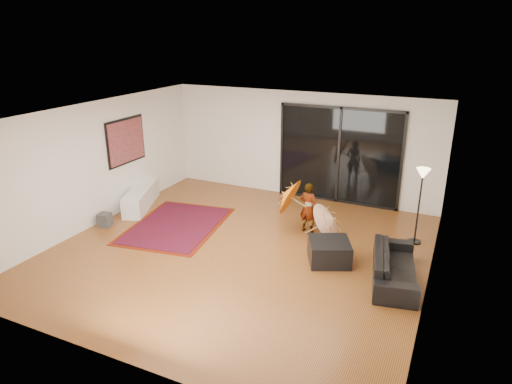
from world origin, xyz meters
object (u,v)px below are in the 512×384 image
Objects in this scene: media_console at (141,197)px; ottoman at (329,251)px; sofa at (395,266)px; child at (308,208)px.

media_console is 5.05m from ottoman.
child reaches higher than sofa.
child is (4.18, 0.32, 0.31)m from media_console.
ottoman is at bearing -30.98° from media_console.
sofa reaches higher than ottoman.
ottoman is at bearing 72.36° from sofa.
ottoman is at bearing 135.06° from child.
media_console is at bearing 70.87° from sofa.
media_console is 0.96× the size of sofa.
sofa is at bearing 157.20° from child.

